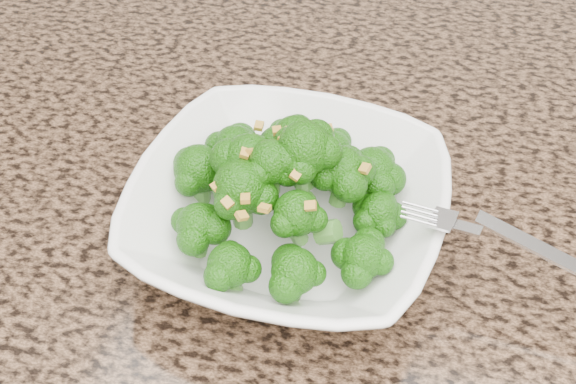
# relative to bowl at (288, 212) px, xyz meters

# --- Properties ---
(granite_counter) EXTENTS (1.64, 1.04, 0.03)m
(granite_counter) POSITION_rel_bowl_xyz_m (0.02, 0.11, -0.04)
(granite_counter) COLOR brown
(granite_counter) RESTS_ON cabinet
(bowl) EXTENTS (0.25, 0.25, 0.06)m
(bowl) POSITION_rel_bowl_xyz_m (0.00, 0.00, 0.00)
(bowl) COLOR white
(bowl) RESTS_ON granite_counter
(broccoli_pile) EXTENTS (0.21, 0.21, 0.07)m
(broccoli_pile) POSITION_rel_bowl_xyz_m (0.00, 0.00, 0.06)
(broccoli_pile) COLOR #1B5E0A
(broccoli_pile) RESTS_ON bowl
(garlic_topping) EXTENTS (0.12, 0.12, 0.01)m
(garlic_topping) POSITION_rel_bowl_xyz_m (0.00, 0.00, 0.10)
(garlic_topping) COLOR gold
(garlic_topping) RESTS_ON broccoli_pile
(fork) EXTENTS (0.16, 0.07, 0.01)m
(fork) POSITION_rel_bowl_xyz_m (0.13, -0.02, 0.03)
(fork) COLOR silver
(fork) RESTS_ON bowl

